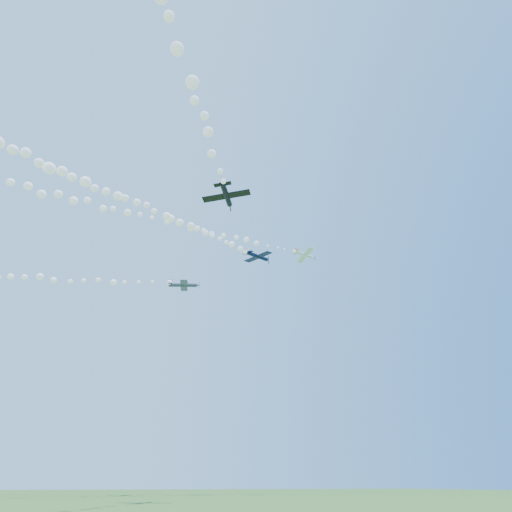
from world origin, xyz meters
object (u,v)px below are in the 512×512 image
object	(u,v)px
plane_white	(305,255)
plane_navy	(258,256)
plane_black	(226,195)
plane_grey	(184,285)

from	to	relation	value
plane_white	plane_navy	distance (m)	13.44
plane_black	plane_grey	bearing A→B (deg)	25.05
plane_white	plane_black	distance (m)	50.65
plane_navy	plane_black	distance (m)	42.54
plane_white	plane_grey	distance (m)	32.43
plane_white	plane_navy	size ratio (longest dim) A/B	0.78
plane_white	plane_grey	xyz separation A→B (m)	(-30.03, 2.13, -12.05)
plane_white	plane_black	world-z (taller)	plane_white
plane_navy	plane_white	bearing A→B (deg)	-21.83
plane_navy	plane_black	world-z (taller)	plane_navy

